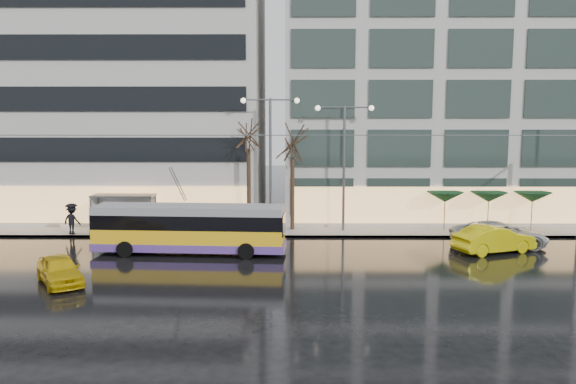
{
  "coord_description": "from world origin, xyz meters",
  "views": [
    {
      "loc": [
        3.4,
        -27.23,
        7.62
      ],
      "look_at": [
        3.23,
        5.0,
        3.55
      ],
      "focal_mm": 35.0,
      "sensor_mm": 36.0,
      "label": 1
    }
  ],
  "objects_px": {
    "bus_shelter": "(119,204)",
    "trolleybus": "(190,230)",
    "street_lamp_near": "(270,145)",
    "taxi_a": "(60,270)"
  },
  "relations": [
    {
      "from": "bus_shelter",
      "to": "taxi_a",
      "type": "distance_m",
      "value": 12.38
    },
    {
      "from": "trolleybus",
      "to": "street_lamp_near",
      "type": "bearing_deg",
      "value": 54.35
    },
    {
      "from": "trolleybus",
      "to": "taxi_a",
      "type": "distance_m",
      "value": 8.0
    },
    {
      "from": "street_lamp_near",
      "to": "taxi_a",
      "type": "height_order",
      "value": "street_lamp_near"
    },
    {
      "from": "trolleybus",
      "to": "taxi_a",
      "type": "height_order",
      "value": "trolleybus"
    },
    {
      "from": "bus_shelter",
      "to": "trolleybus",
      "type": "bearing_deg",
      "value": -45.82
    },
    {
      "from": "trolleybus",
      "to": "taxi_a",
      "type": "bearing_deg",
      "value": -129.13
    },
    {
      "from": "street_lamp_near",
      "to": "taxi_a",
      "type": "relative_size",
      "value": 2.26
    },
    {
      "from": "bus_shelter",
      "to": "street_lamp_near",
      "type": "height_order",
      "value": "street_lamp_near"
    },
    {
      "from": "street_lamp_near",
      "to": "taxi_a",
      "type": "bearing_deg",
      "value": -127.43
    }
  ]
}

